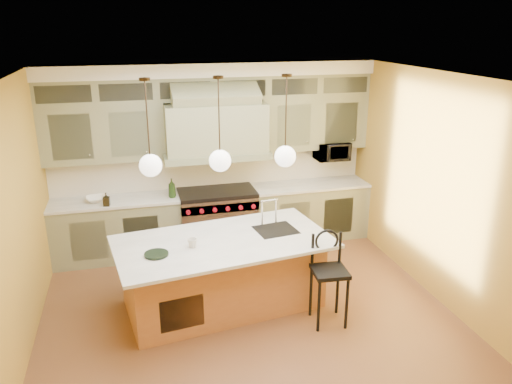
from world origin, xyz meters
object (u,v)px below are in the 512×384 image
object	(u,v)px
range	(218,219)
counter_stool	(329,272)
kitchen_island	(223,271)
microwave	(332,151)

from	to	relation	value
range	counter_stool	size ratio (longest dim) A/B	1.05
kitchen_island	counter_stool	size ratio (longest dim) A/B	2.43
microwave	kitchen_island	bearing A→B (deg)	-139.98
range	counter_stool	bearing A→B (deg)	-69.49
kitchen_island	counter_stool	world-z (taller)	kitchen_island
counter_stool	microwave	bearing A→B (deg)	72.22
kitchen_island	counter_stool	xyz separation A→B (m)	(1.15, -0.68, 0.18)
kitchen_island	microwave	bearing A→B (deg)	32.16
range	microwave	bearing A→B (deg)	3.12
counter_stool	microwave	distance (m)	2.84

